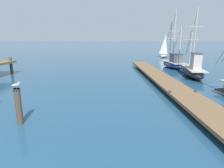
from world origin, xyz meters
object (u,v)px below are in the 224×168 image
object	(u,v)px
fishing_boat_2	(174,63)
distant_sailboat	(164,47)
mooring_piling	(19,106)
perched_seagull	(16,85)
fishing_boat_1	(193,70)

from	to	relation	value
fishing_boat_2	distant_sailboat	size ratio (longest dim) A/B	1.50
mooring_piling	perched_seagull	bearing A→B (deg)	-128.61
perched_seagull	mooring_piling	bearing A→B (deg)	51.39
fishing_boat_1	fishing_boat_2	xyz separation A→B (m)	(-0.39, 5.52, -0.04)
fishing_boat_1	distant_sailboat	bearing A→B (deg)	86.13
mooring_piling	perched_seagull	distance (m)	0.91
perched_seagull	distant_sailboat	distance (m)	32.90
fishing_boat_1	perched_seagull	bearing A→B (deg)	-135.49
fishing_boat_2	perched_seagull	bearing A→B (deg)	-123.30
mooring_piling	distant_sailboat	distance (m)	32.92
fishing_boat_2	perched_seagull	xyz separation A→B (m)	(-10.94, -16.66, 1.13)
distant_sailboat	fishing_boat_2	bearing A→B (deg)	-97.04
mooring_piling	distant_sailboat	bearing A→B (deg)	67.41
fishing_boat_2	mooring_piling	size ratio (longest dim) A/B	4.41
distant_sailboat	fishing_boat_1	bearing A→B (deg)	-93.87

